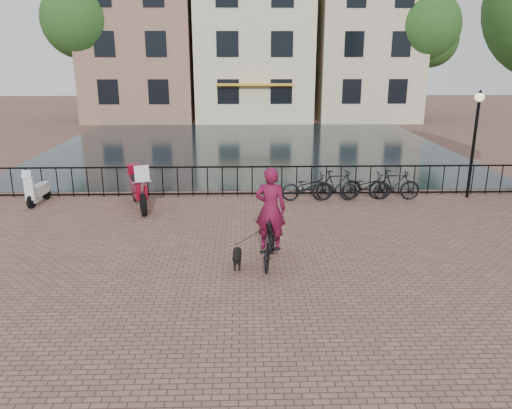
{
  "coord_description": "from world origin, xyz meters",
  "views": [
    {
      "loc": [
        -0.29,
        -8.27,
        4.63
      ],
      "look_at": [
        0.0,
        3.0,
        1.2
      ],
      "focal_mm": 35.0,
      "sensor_mm": 36.0,
      "label": 1
    }
  ],
  "objects_px": {
    "dog": "(237,258)",
    "motorcycle": "(138,183)",
    "lamp_post": "(476,126)",
    "cyclist": "(270,222)",
    "scooter": "(37,184)"
  },
  "relations": [
    {
      "from": "lamp_post",
      "to": "cyclist",
      "type": "relative_size",
      "value": 1.31
    },
    {
      "from": "lamp_post",
      "to": "motorcycle",
      "type": "height_order",
      "value": "lamp_post"
    },
    {
      "from": "lamp_post",
      "to": "cyclist",
      "type": "bearing_deg",
      "value": -142.39
    },
    {
      "from": "cyclist",
      "to": "scooter",
      "type": "distance_m",
      "value": 8.73
    },
    {
      "from": "lamp_post",
      "to": "dog",
      "type": "distance_m",
      "value": 9.68
    },
    {
      "from": "cyclist",
      "to": "motorcycle",
      "type": "xyz_separation_m",
      "value": [
        -3.84,
        4.39,
        -0.21
      ]
    },
    {
      "from": "cyclist",
      "to": "lamp_post",
      "type": "bearing_deg",
      "value": -133.01
    },
    {
      "from": "cyclist",
      "to": "scooter",
      "type": "relative_size",
      "value": 1.92
    },
    {
      "from": "dog",
      "to": "motorcycle",
      "type": "bearing_deg",
      "value": 124.61
    },
    {
      "from": "cyclist",
      "to": "dog",
      "type": "height_order",
      "value": "cyclist"
    },
    {
      "from": "lamp_post",
      "to": "motorcycle",
      "type": "distance_m",
      "value": 10.9
    },
    {
      "from": "dog",
      "to": "motorcycle",
      "type": "relative_size",
      "value": 0.32
    },
    {
      "from": "cyclist",
      "to": "dog",
      "type": "bearing_deg",
      "value": 25.88
    },
    {
      "from": "motorcycle",
      "to": "scooter",
      "type": "bearing_deg",
      "value": 150.22
    },
    {
      "from": "lamp_post",
      "to": "dog",
      "type": "bearing_deg",
      "value": -144.1
    }
  ]
}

